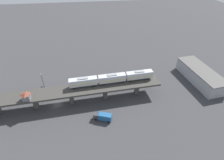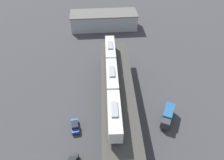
# 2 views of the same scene
# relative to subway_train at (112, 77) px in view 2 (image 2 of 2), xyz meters

# --- Properties ---
(subway_train) EXTENTS (5.22, 37.30, 4.45)m
(subway_train) POSITION_rel_subway_train_xyz_m (0.00, 0.00, 0.00)
(subway_train) COLOR silver
(subway_train) RESTS_ON elevated_viaduct
(street_car_blue) EXTENTS (2.76, 4.70, 1.89)m
(street_car_blue) POSITION_rel_subway_train_xyz_m (-9.08, -8.93, -8.74)
(street_car_blue) COLOR #233D93
(street_car_blue) RESTS_ON ground
(delivery_truck) EXTENTS (4.68, 7.53, 3.20)m
(delivery_truck) POSITION_rel_subway_train_xyz_m (14.50, -5.72, -7.91)
(delivery_truck) COLOR #333338
(delivery_truck) RESTS_ON ground
(warehouse_building) EXTENTS (29.49, 13.20, 6.80)m
(warehouse_building) POSITION_rel_subway_train_xyz_m (-4.64, 46.38, -6.27)
(warehouse_building) COLOR #99999E
(warehouse_building) RESTS_ON ground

